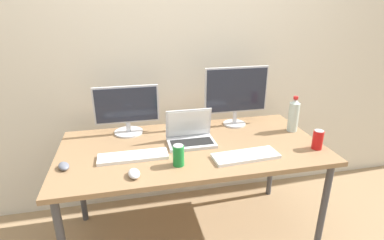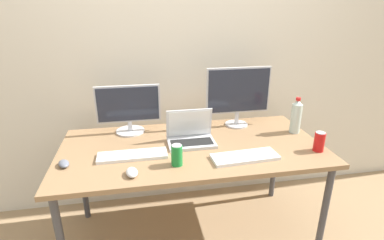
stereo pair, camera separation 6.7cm
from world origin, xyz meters
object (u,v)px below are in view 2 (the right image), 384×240
monitor_left (129,108)px  keyboard_aux (133,155)px  soda_can_near_keyboard (177,155)px  soda_can_by_laptop (319,142)px  laptop_silver (190,135)px  keyboard_main (245,157)px  work_desk (192,153)px  monitor_center (238,94)px  mouse_by_laptop (64,164)px  mouse_by_keyboard (132,172)px  water_bottle (296,117)px

monitor_left → keyboard_aux: bearing=-87.7°
soda_can_near_keyboard → soda_can_by_laptop: same height
laptop_silver → soda_can_near_keyboard: 0.31m
monitor_left → keyboard_main: 0.88m
keyboard_aux → monitor_left: bearing=92.5°
laptop_silver → keyboard_main: size_ratio=0.77×
laptop_silver → keyboard_main: 0.40m
work_desk → laptop_silver: laptop_silver is taller
work_desk → monitor_center: bearing=35.7°
monitor_center → mouse_by_laptop: (-1.17, -0.42, -0.23)m
work_desk → monitor_left: monitor_left is taller
work_desk → soda_can_near_keyboard: soda_can_near_keyboard is taller
laptop_silver → mouse_by_keyboard: size_ratio=3.08×
monitor_left → soda_can_by_laptop: bearing=-24.0°
soda_can_near_keyboard → work_desk: bearing=60.5°
keyboard_main → mouse_by_laptop: size_ratio=4.27×
mouse_by_laptop → soda_can_near_keyboard: size_ratio=0.75×
work_desk → mouse_by_keyboard: mouse_by_keyboard is taller
monitor_left → mouse_by_keyboard: monitor_left is taller
laptop_silver → monitor_left: bearing=147.8°
keyboard_aux → soda_can_by_laptop: bearing=-6.2°
keyboard_main → water_bottle: size_ratio=1.54×
mouse_by_keyboard → mouse_by_laptop: size_ratio=1.07×
mouse_by_keyboard → soda_can_near_keyboard: soda_can_near_keyboard is taller
work_desk → monitor_center: 0.58m
mouse_by_laptop → water_bottle: water_bottle is taller
laptop_silver → mouse_by_keyboard: laptop_silver is taller
monitor_center → mouse_by_keyboard: (-0.79, -0.59, -0.23)m
work_desk → water_bottle: (0.77, 0.08, 0.18)m
laptop_silver → mouse_by_laptop: (-0.77, -0.18, -0.04)m
keyboard_main → mouse_by_keyboard: 0.67m
laptop_silver → monitor_center: bearing=30.3°
monitor_left → mouse_by_keyboard: 0.63m
monitor_left → keyboard_main: bearing=-38.2°
mouse_by_laptop → soda_can_by_laptop: 1.55m
monitor_center → laptop_silver: bearing=-149.7°
laptop_silver → soda_can_by_laptop: bearing=-19.3°
monitor_left → mouse_by_keyboard: (0.01, -0.61, -0.16)m
soda_can_near_keyboard → soda_can_by_laptop: bearing=0.9°
monitor_left → keyboard_aux: size_ratio=1.07×
work_desk → mouse_by_laptop: size_ratio=18.06×
monitor_center → laptop_silver: monitor_center is taller
keyboard_aux → mouse_by_laptop: size_ratio=4.43×
mouse_by_keyboard → soda_can_by_laptop: 1.16m
work_desk → keyboard_main: keyboard_main is taller
mouse_by_keyboard → soda_can_near_keyboard: (0.26, 0.07, 0.04)m
keyboard_main → soda_can_near_keyboard: 0.42m
monitor_left → keyboard_main: (0.68, -0.54, -0.17)m
work_desk → keyboard_main: (0.28, -0.23, 0.07)m
work_desk → monitor_center: size_ratio=3.52×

